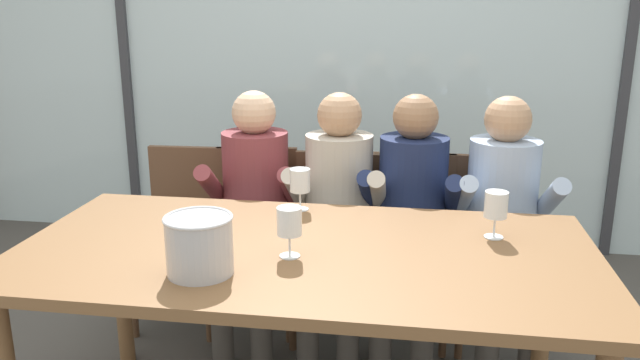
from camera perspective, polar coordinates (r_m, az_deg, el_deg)
name	(u,v)px	position (r m, az deg, el deg)	size (l,w,h in m)	color
ground	(339,314)	(3.44, 1.70, -12.01)	(14.00, 14.00, 0.00)	#4C4742
window_glass_panel	(362,51)	(4.19, 3.82, 11.53)	(7.23, 0.03, 2.60)	silver
window_mullion_left	(125,49)	(4.61, -17.21, 11.25)	(0.06, 0.06, 2.60)	#38383D
window_mullion_right	(629,54)	(4.34, 26.08, 10.15)	(0.06, 0.06, 2.60)	#38383D
hillside_vineyard	(390,63)	(8.15, 6.30, 10.48)	(13.23, 2.40, 1.76)	#568942
dining_table	(305,268)	(2.25, -1.38, -7.98)	(2.03, 1.01, 0.77)	brown
chair_near_curtain	(185,221)	(3.34, -12.07, -3.61)	(0.46, 0.46, 0.88)	brown
chair_left_of_center	(256,222)	(3.26, -5.82, -3.79)	(0.49, 0.49, 0.88)	brown
chair_center	(336,228)	(3.16, 1.46, -4.37)	(0.47, 0.47, 0.88)	brown
chair_right_of_center	(414,232)	(3.14, 8.47, -4.69)	(0.50, 0.50, 0.88)	brown
chair_near_window_right	(486,234)	(3.18, 14.75, -4.74)	(0.45, 0.45, 0.88)	brown
person_maroon_top	(253,200)	(3.05, -6.07, -1.78)	(0.48, 0.62, 1.20)	brown
person_beige_jumper	(337,204)	(2.97, 1.54, -2.15)	(0.46, 0.61, 1.20)	#B7AD9E
person_navy_polo	(411,207)	(2.95, 8.21, -2.44)	(0.48, 0.62, 1.20)	#192347
person_pale_blue_shirt	(504,212)	(2.98, 16.27, -2.75)	(0.48, 0.62, 1.20)	#9EB2D1
ice_bucket_primary	(199,244)	(2.02, -10.83, -5.69)	(0.22, 0.22, 0.19)	#B7B7BC
wine_glass_by_left_taster	(289,222)	(2.11, -2.78, -3.83)	(0.08, 0.08, 0.17)	silver
wine_glass_near_bucket	(496,207)	(2.36, 15.59, -2.34)	(0.08, 0.08, 0.17)	silver
wine_glass_center_pour	(300,182)	(2.59, -1.82, -0.21)	(0.08, 0.08, 0.17)	silver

